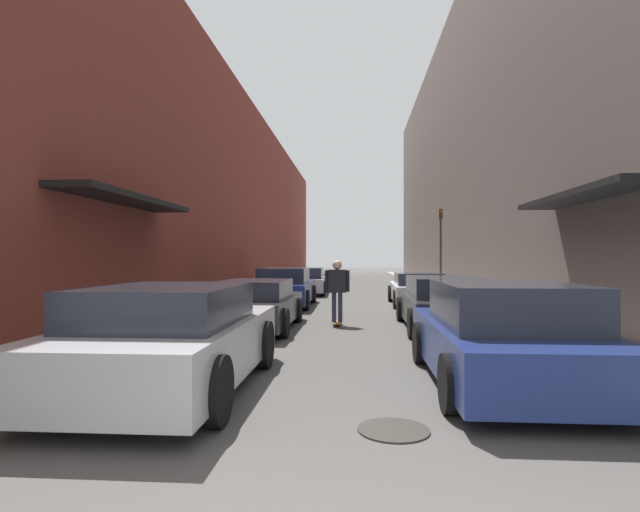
{
  "coord_description": "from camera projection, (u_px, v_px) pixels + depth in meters",
  "views": [
    {
      "loc": [
        0.17,
        -1.43,
        1.69
      ],
      "look_at": [
        -0.85,
        12.54,
        1.71
      ],
      "focal_mm": 28.0,
      "sensor_mm": 36.0,
      "label": 1
    }
  ],
  "objects": [
    {
      "name": "ground",
      "position": [
        352.0,
        296.0,
        21.59
      ],
      "size": [
        111.13,
        111.13,
        0.0
      ],
      "primitive_type": "plane",
      "color": "#4C4947"
    },
    {
      "name": "curb_strip_left",
      "position": [
        276.0,
        287.0,
        26.93
      ],
      "size": [
        1.8,
        50.51,
        0.12
      ],
      "color": "gray",
      "rests_on": "ground"
    },
    {
      "name": "curb_strip_right",
      "position": [
        432.0,
        287.0,
        26.32
      ],
      "size": [
        1.8,
        50.51,
        0.12
      ],
      "color": "gray",
      "rests_on": "ground"
    },
    {
      "name": "building_row_left",
      "position": [
        223.0,
        200.0,
        27.14
      ],
      "size": [
        4.9,
        50.51,
        9.53
      ],
      "color": "brown",
      "rests_on": "ground"
    },
    {
      "name": "building_row_right",
      "position": [
        488.0,
        150.0,
        26.12
      ],
      "size": [
        4.9,
        50.51,
        14.56
      ],
      "color": "#564C47",
      "rests_on": "ground"
    },
    {
      "name": "parked_car_left_0",
      "position": [
        171.0,
        339.0,
        6.27
      ],
      "size": [
        2.07,
        4.21,
        1.33
      ],
      "color": "#B7B7BC",
      "rests_on": "ground"
    },
    {
      "name": "parked_car_left_1",
      "position": [
        255.0,
        305.0,
        11.62
      ],
      "size": [
        1.87,
        4.04,
        1.15
      ],
      "color": "#232326",
      "rests_on": "ground"
    },
    {
      "name": "parked_car_left_2",
      "position": [
        285.0,
        288.0,
        16.94
      ],
      "size": [
        1.89,
        4.24,
        1.32
      ],
      "color": "navy",
      "rests_on": "ground"
    },
    {
      "name": "parked_car_left_3",
      "position": [
        305.0,
        281.0,
        22.45
      ],
      "size": [
        1.96,
        4.06,
        1.2
      ],
      "color": "#B7B7BC",
      "rests_on": "ground"
    },
    {
      "name": "parked_car_right_0",
      "position": [
        505.0,
        337.0,
        6.51
      ],
      "size": [
        2.04,
        4.14,
        1.35
      ],
      "color": "navy",
      "rests_on": "ground"
    },
    {
      "name": "parked_car_right_1",
      "position": [
        443.0,
        304.0,
        11.57
      ],
      "size": [
        1.89,
        4.62,
        1.22
      ],
      "color": "#232326",
      "rests_on": "ground"
    },
    {
      "name": "parked_car_right_2",
      "position": [
        418.0,
        289.0,
        17.32
      ],
      "size": [
        1.86,
        4.15,
        1.13
      ],
      "color": "silver",
      "rests_on": "ground"
    },
    {
      "name": "skateboarder",
      "position": [
        337.0,
        285.0,
        12.28
      ],
      "size": [
        0.61,
        0.78,
        1.61
      ],
      "color": "brown",
      "rests_on": "ground"
    },
    {
      "name": "manhole_cover",
      "position": [
        394.0,
        430.0,
        4.83
      ],
      "size": [
        0.7,
        0.7,
        0.02
      ],
      "color": "#332D28",
      "rests_on": "ground"
    },
    {
      "name": "traffic_light",
      "position": [
        441.0,
        241.0,
        22.81
      ],
      "size": [
        0.16,
        0.22,
        3.75
      ],
      "color": "#2D2D2D",
      "rests_on": "curb_strip_right"
    }
  ]
}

